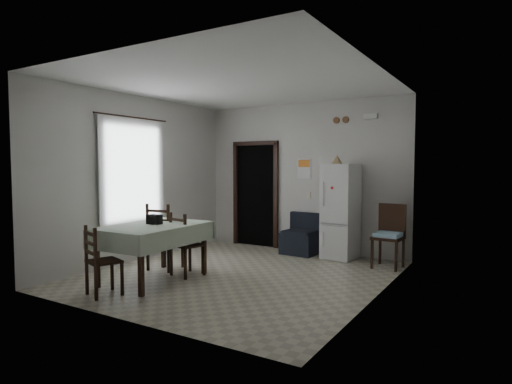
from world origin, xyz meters
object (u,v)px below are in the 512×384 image
object	(u,v)px
dining_table	(154,253)
dining_chair_far_left	(165,236)
corner_chair	(388,236)
fridge	(341,211)
dining_chair_near_head	(104,260)
navy_seat	(301,234)
dining_chair_far_right	(188,244)

from	to	relation	value
dining_table	dining_chair_far_left	size ratio (longest dim) A/B	1.45
corner_chair	dining_chair_far_left	xyz separation A→B (m)	(-3.07, -1.93, 0.02)
fridge	dining_chair_near_head	size ratio (longest dim) A/B	1.88
corner_chair	dining_chair_far_left	bearing A→B (deg)	-144.11
navy_seat	corner_chair	bearing A→B (deg)	-5.88
fridge	dining_chair_near_head	xyz separation A→B (m)	(-1.85, -3.68, -0.40)
fridge	dining_chair_far_left	distance (m)	3.11
dining_chair_far_left	navy_seat	bearing A→B (deg)	-129.76
fridge	dining_table	distance (m)	3.39
dining_chair_far_right	dining_chair_far_left	bearing A→B (deg)	-0.11
navy_seat	dining_chair_far_right	bearing A→B (deg)	-104.68
dining_table	dining_chair_far_left	bearing A→B (deg)	117.04
dining_chair_far_right	dining_chair_near_head	bearing A→B (deg)	90.83
dining_table	dining_chair_near_head	xyz separation A→B (m)	(-0.03, -0.86, 0.05)
navy_seat	corner_chair	world-z (taller)	corner_chair
navy_seat	dining_chair_near_head	size ratio (longest dim) A/B	0.85
fridge	dining_chair_far_left	size ratio (longest dim) A/B	1.59
corner_chair	dining_chair_near_head	world-z (taller)	corner_chair
dining_table	dining_chair_far_right	distance (m)	0.54
fridge	dining_chair_far_left	xyz separation A→B (m)	(-2.15, -2.22, -0.32)
dining_table	dining_chair_near_head	world-z (taller)	dining_chair_near_head
fridge	dining_chair_far_right	distance (m)	2.85
navy_seat	dining_chair_near_head	bearing A→B (deg)	-102.25
dining_table	dining_chair_far_left	xyz separation A→B (m)	(-0.33, 0.60, 0.13)
dining_chair_far_left	dining_table	bearing A→B (deg)	110.83
dining_table	dining_chair_far_right	size ratio (longest dim) A/B	1.61
dining_chair_far_right	dining_chair_near_head	size ratio (longest dim) A/B	1.07
corner_chair	fridge	bearing A→B (deg)	166.08
dining_table	navy_seat	bearing A→B (deg)	67.91
dining_chair_far_left	dining_chair_near_head	world-z (taller)	dining_chair_far_left
dining_chair_far_right	navy_seat	bearing A→B (deg)	-96.04
dining_chair_near_head	corner_chair	bearing A→B (deg)	-110.62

